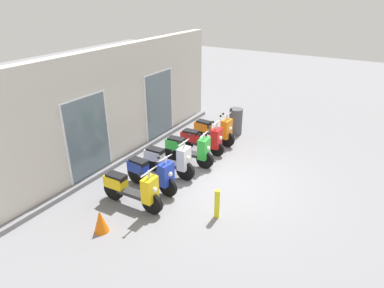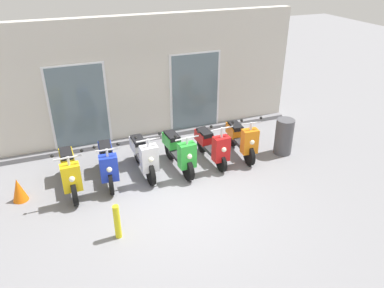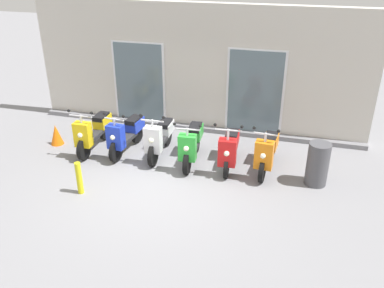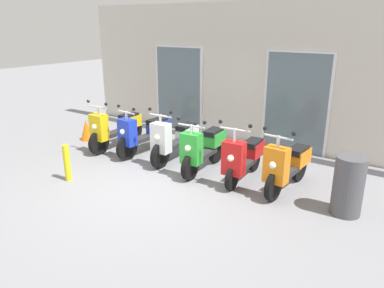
% 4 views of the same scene
% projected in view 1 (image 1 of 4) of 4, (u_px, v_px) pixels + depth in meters
% --- Properties ---
extents(ground_plane, '(40.00, 40.00, 0.00)m').
position_uv_depth(ground_plane, '(216.00, 180.00, 9.22)').
color(ground_plane, gray).
extents(storefront_facade, '(8.92, 0.50, 3.32)m').
position_uv_depth(storefront_facade, '(123.00, 105.00, 10.03)').
color(storefront_facade, beige).
rests_on(storefront_facade, ground_plane).
extents(scooter_yellow, '(0.63, 1.69, 1.22)m').
position_uv_depth(scooter_yellow, '(132.00, 189.00, 7.95)').
color(scooter_yellow, black).
rests_on(scooter_yellow, ground_plane).
extents(scooter_blue, '(0.55, 1.62, 1.19)m').
position_uv_depth(scooter_blue, '(151.00, 173.00, 8.62)').
color(scooter_blue, black).
rests_on(scooter_blue, ground_plane).
extents(scooter_white, '(0.59, 1.64, 1.23)m').
position_uv_depth(scooter_white, '(169.00, 159.00, 9.30)').
color(scooter_white, black).
rests_on(scooter_white, ground_plane).
extents(scooter_green, '(0.62, 1.59, 1.19)m').
position_uv_depth(scooter_green, '(189.00, 149.00, 9.87)').
color(scooter_green, black).
rests_on(scooter_green, ground_plane).
extents(scooter_red, '(0.63, 1.50, 1.25)m').
position_uv_depth(scooter_red, '(203.00, 139.00, 10.58)').
color(scooter_red, black).
rests_on(scooter_red, ground_plane).
extents(scooter_orange, '(0.57, 1.56, 1.24)m').
position_uv_depth(scooter_orange, '(214.00, 130.00, 11.24)').
color(scooter_orange, black).
rests_on(scooter_orange, ground_plane).
extents(trash_bin, '(0.46, 0.46, 0.94)m').
position_uv_depth(trash_bin, '(236.00, 122.00, 11.95)').
color(trash_bin, '#4C4C51').
rests_on(trash_bin, ground_plane).
extents(curb_bollard, '(0.12, 0.12, 0.70)m').
position_uv_depth(curb_bollard, '(217.00, 204.00, 7.62)').
color(curb_bollard, yellow).
rests_on(curb_bollard, ground_plane).
extents(traffic_cone, '(0.32, 0.32, 0.52)m').
position_uv_depth(traffic_cone, '(101.00, 221.00, 7.21)').
color(traffic_cone, orange).
rests_on(traffic_cone, ground_plane).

